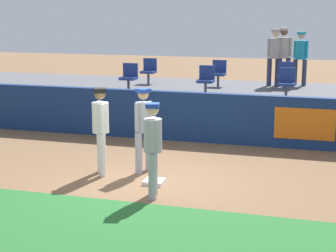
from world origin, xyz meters
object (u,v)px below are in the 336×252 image
first_base (154,182)px  seat_back_center (219,72)px  player_fielder_home (101,125)px  player_runner_visitor (143,124)px  seat_back_left (149,70)px  seat_front_left (129,76)px  spectator_hooded (300,55)px  seat_back_right (285,74)px  seat_front_center (206,78)px  spectator_casual (283,53)px  player_coach_visitor (153,143)px  seat_front_right (287,81)px  spectator_capped (275,53)px

first_base → seat_back_center: seat_back_center is taller
player_fielder_home → player_runner_visitor: size_ratio=1.02×
player_runner_visitor → seat_back_left: seat_back_left is taller
seat_front_left → spectator_hooded: spectator_hooded is taller
player_runner_visitor → seat_back_right: seat_back_right is taller
seat_front_center → seat_front_left: bearing=180.0°
first_base → player_runner_visitor: size_ratio=0.22×
spectator_hooded → spectator_casual: (-0.52, -0.31, 0.07)m
player_coach_visitor → seat_front_left: (-2.71, 6.06, 0.49)m
seat_back_right → spectator_hooded: (0.38, 1.04, 0.52)m
seat_front_left → seat_back_left: bearing=89.0°
first_base → seat_front_left: seat_front_left is taller
first_base → spectator_hooded: bearing=73.8°
player_runner_visitor → seat_front_right: bearing=173.0°
player_coach_visitor → seat_front_right: (1.95, 6.06, 0.49)m
seat_back_left → spectator_hooded: (4.81, 1.04, 0.52)m
seat_front_left → player_runner_visitor: bearing=-66.1°
seat_front_right → spectator_casual: spectator_casual is taller
seat_back_center → spectator_casual: (1.95, 0.73, 0.60)m
seat_front_right → seat_back_right: 1.81m
first_base → spectator_hooded: (2.36, 8.12, 2.01)m
first_base → spectator_capped: 8.14m
seat_front_right → first_base: bearing=-112.3°
seat_front_center → spectator_capped: 3.02m
seat_back_left → seat_back_center: size_ratio=1.00×
spectator_hooded → spectator_casual: 0.61m
first_base → spectator_casual: spectator_casual is taller
seat_back_right → spectator_hooded: 1.22m
player_coach_visitor → player_runner_visitor: bearing=-167.9°
seat_back_right → player_runner_visitor: bearing=-111.2°
player_fielder_home → seat_front_center: seat_front_center is taller
player_runner_visitor → spectator_hooded: (2.84, 7.37, 0.99)m
seat_back_right → seat_front_left: size_ratio=1.00×
seat_front_center → spectator_hooded: 3.80m
first_base → seat_front_center: size_ratio=0.48×
first_base → player_fielder_home: player_fielder_home is taller
player_fielder_home → seat_back_right: bearing=125.2°
player_fielder_home → seat_back_right: (3.28, 6.74, 0.45)m
first_base → seat_front_center: (-0.11, 5.29, 1.49)m
first_base → seat_back_left: (-2.45, 7.09, 1.49)m
player_runner_visitor → spectator_capped: size_ratio=1.01×
player_runner_visitor → spectator_casual: 7.51m
seat_front_left → spectator_hooded: bearing=30.4°
player_coach_visitor → seat_back_center: seat_back_center is taller
seat_back_right → seat_front_left: bearing=-158.0°
spectator_casual → seat_back_center: bearing=18.4°
spectator_hooded → spectator_capped: bearing=42.3°
seat_back_left → seat_front_center: size_ratio=1.00×
seat_back_left → spectator_capped: 4.13m
spectator_hooded → player_runner_visitor: bearing=83.3°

